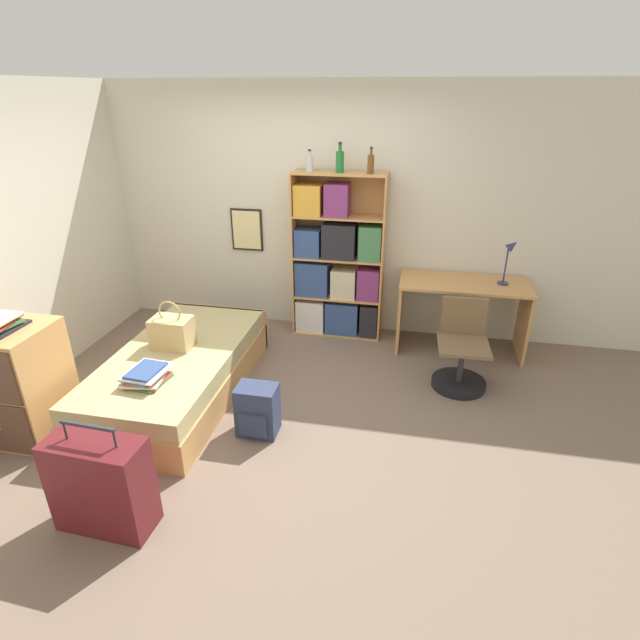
{
  "coord_description": "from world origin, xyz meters",
  "views": [
    {
      "loc": [
        1.19,
        -3.49,
        2.5
      ],
      "look_at": [
        0.45,
        0.2,
        0.75
      ],
      "focal_mm": 28.0,
      "sensor_mm": 36.0,
      "label": 1
    }
  ],
  "objects_px": {
    "bottle_green": "(310,163)",
    "waste_bin": "(449,339)",
    "dresser": "(20,383)",
    "backpack": "(257,410)",
    "bookcase": "(336,267)",
    "desk": "(462,303)",
    "desk_chair": "(461,360)",
    "book_stack_on_bed": "(146,376)",
    "bottle_clear": "(371,163)",
    "bottle_brown": "(340,161)",
    "handbag": "(172,332)",
    "desk_lamp": "(510,253)",
    "suitcase": "(101,484)",
    "bed": "(180,371)"
  },
  "relations": [
    {
      "from": "dresser",
      "to": "desk_lamp",
      "type": "xyz_separation_m",
      "value": [
        3.77,
        2.14,
        0.6
      ]
    },
    {
      "from": "bed",
      "to": "backpack",
      "type": "bearing_deg",
      "value": -26.11
    },
    {
      "from": "bed",
      "to": "suitcase",
      "type": "bearing_deg",
      "value": -81.58
    },
    {
      "from": "bottle_brown",
      "to": "backpack",
      "type": "height_order",
      "value": "bottle_brown"
    },
    {
      "from": "bed",
      "to": "bottle_clear",
      "type": "xyz_separation_m",
      "value": [
        1.48,
        1.46,
        1.64
      ]
    },
    {
      "from": "bottle_brown",
      "to": "book_stack_on_bed",
      "type": "bearing_deg",
      "value": -120.36
    },
    {
      "from": "handbag",
      "to": "book_stack_on_bed",
      "type": "relative_size",
      "value": 1.15
    },
    {
      "from": "book_stack_on_bed",
      "to": "suitcase",
      "type": "distance_m",
      "value": 1.01
    },
    {
      "from": "book_stack_on_bed",
      "to": "bottle_clear",
      "type": "distance_m",
      "value": 2.82
    },
    {
      "from": "backpack",
      "to": "bottle_clear",
      "type": "bearing_deg",
      "value": 71.68
    },
    {
      "from": "desk_chair",
      "to": "book_stack_on_bed",
      "type": "bearing_deg",
      "value": -154.63
    },
    {
      "from": "book_stack_on_bed",
      "to": "desk",
      "type": "distance_m",
      "value": 3.1
    },
    {
      "from": "bottle_clear",
      "to": "desk_chair",
      "type": "relative_size",
      "value": 0.31
    },
    {
      "from": "bookcase",
      "to": "book_stack_on_bed",
      "type": "bearing_deg",
      "value": -119.68
    },
    {
      "from": "bed",
      "to": "backpack",
      "type": "height_order",
      "value": "bed"
    },
    {
      "from": "bottle_green",
      "to": "desk_chair",
      "type": "relative_size",
      "value": 0.26
    },
    {
      "from": "bookcase",
      "to": "desk",
      "type": "height_order",
      "value": "bookcase"
    },
    {
      "from": "bookcase",
      "to": "bed",
      "type": "bearing_deg",
      "value": -127.87
    },
    {
      "from": "desk_chair",
      "to": "waste_bin",
      "type": "relative_size",
      "value": 2.99
    },
    {
      "from": "bottle_green",
      "to": "bookcase",
      "type": "bearing_deg",
      "value": 4.52
    },
    {
      "from": "bottle_clear",
      "to": "book_stack_on_bed",
      "type": "bearing_deg",
      "value": -126.61
    },
    {
      "from": "handbag",
      "to": "book_stack_on_bed",
      "type": "height_order",
      "value": "handbag"
    },
    {
      "from": "bed",
      "to": "desk_lamp",
      "type": "relative_size",
      "value": 4.34
    },
    {
      "from": "desk_chair",
      "to": "backpack",
      "type": "xyz_separation_m",
      "value": [
        -1.6,
        -1.06,
        -0.04
      ]
    },
    {
      "from": "bookcase",
      "to": "handbag",
      "type": "bearing_deg",
      "value": -130.23
    },
    {
      "from": "bottle_clear",
      "to": "backpack",
      "type": "bearing_deg",
      "value": -108.32
    },
    {
      "from": "bed",
      "to": "desk_lamp",
      "type": "xyz_separation_m",
      "value": [
        2.87,
        1.36,
        0.85
      ]
    },
    {
      "from": "suitcase",
      "to": "desk_chair",
      "type": "distance_m",
      "value": 3.09
    },
    {
      "from": "book_stack_on_bed",
      "to": "desk_chair",
      "type": "distance_m",
      "value": 2.73
    },
    {
      "from": "desk",
      "to": "waste_bin",
      "type": "bearing_deg",
      "value": -145.16
    },
    {
      "from": "book_stack_on_bed",
      "to": "waste_bin",
      "type": "height_order",
      "value": "book_stack_on_bed"
    },
    {
      "from": "book_stack_on_bed",
      "to": "suitcase",
      "type": "bearing_deg",
      "value": -77.55
    },
    {
      "from": "desk_chair",
      "to": "backpack",
      "type": "bearing_deg",
      "value": -146.57
    },
    {
      "from": "dresser",
      "to": "bed",
      "type": "bearing_deg",
      "value": 40.7
    },
    {
      "from": "book_stack_on_bed",
      "to": "bottle_green",
      "type": "height_order",
      "value": "bottle_green"
    },
    {
      "from": "handbag",
      "to": "desk_chair",
      "type": "xyz_separation_m",
      "value": [
        2.51,
        0.58,
        -0.32
      ]
    },
    {
      "from": "bookcase",
      "to": "bottle_clear",
      "type": "xyz_separation_m",
      "value": [
        0.33,
        -0.03,
        1.08
      ]
    },
    {
      "from": "bookcase",
      "to": "backpack",
      "type": "xyz_separation_m",
      "value": [
        -0.29,
        -1.9,
        -0.57
      ]
    },
    {
      "from": "suitcase",
      "to": "desk",
      "type": "distance_m",
      "value": 3.64
    },
    {
      "from": "bottle_clear",
      "to": "desk",
      "type": "height_order",
      "value": "bottle_clear"
    },
    {
      "from": "dresser",
      "to": "backpack",
      "type": "height_order",
      "value": "dresser"
    },
    {
      "from": "desk",
      "to": "desk_lamp",
      "type": "height_order",
      "value": "desk_lamp"
    },
    {
      "from": "desk_lamp",
      "to": "desk_chair",
      "type": "height_order",
      "value": "desk_lamp"
    },
    {
      "from": "desk_chair",
      "to": "waste_bin",
      "type": "bearing_deg",
      "value": 95.79
    },
    {
      "from": "bottle_green",
      "to": "waste_bin",
      "type": "distance_m",
      "value": 2.29
    },
    {
      "from": "dresser",
      "to": "backpack",
      "type": "xyz_separation_m",
      "value": [
        1.76,
        0.36,
        -0.26
      ]
    },
    {
      "from": "dresser",
      "to": "bottle_clear",
      "type": "xyz_separation_m",
      "value": [
        2.39,
        2.23,
        1.39
      ]
    },
    {
      "from": "dresser",
      "to": "handbag",
      "type": "bearing_deg",
      "value": 44.45
    },
    {
      "from": "bottle_green",
      "to": "bed",
      "type": "bearing_deg",
      "value": -121.03
    },
    {
      "from": "book_stack_on_bed",
      "to": "desk_lamp",
      "type": "relative_size",
      "value": 0.82
    }
  ]
}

